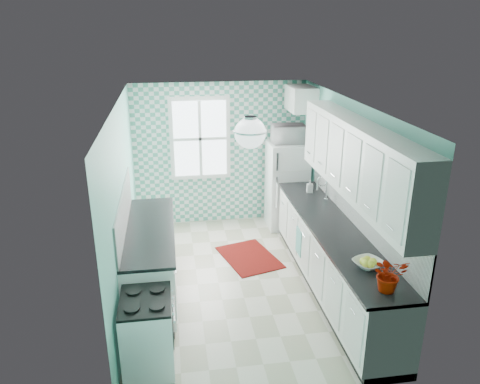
{
  "coord_description": "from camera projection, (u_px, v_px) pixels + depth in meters",
  "views": [
    {
      "loc": [
        -0.87,
        -5.69,
        3.48
      ],
      "look_at": [
        0.05,
        0.25,
        1.25
      ],
      "focal_mm": 35.0,
      "sensor_mm": 36.0,
      "label": 1
    }
  ],
  "objects": [
    {
      "name": "upper_cabinet_fridge",
      "position": [
        300.0,
        98.0,
        7.7
      ],
      "size": [
        0.4,
        0.74,
        0.4
      ],
      "primitive_type": "cube",
      "color": "white",
      "rests_on": "wall_right"
    },
    {
      "name": "wall_right",
      "position": [
        348.0,
        193.0,
        6.39
      ],
      "size": [
        0.02,
        4.4,
        2.5
      ],
      "primitive_type": "cube",
      "color": "#6FC9B5",
      "rests_on": "floor"
    },
    {
      "name": "backsplash_right",
      "position": [
        358.0,
        207.0,
        6.03
      ],
      "size": [
        0.02,
        3.6,
        0.51
      ],
      "primitive_type": "cube",
      "color": "white",
      "rests_on": "wall_right"
    },
    {
      "name": "countertop_left",
      "position": [
        150.0,
        230.0,
        6.05
      ],
      "size": [
        0.63,
        2.15,
        0.04
      ],
      "primitive_type": "cube",
      "color": "black",
      "rests_on": "base_cabinets_left"
    },
    {
      "name": "base_cabinets_right",
      "position": [
        332.0,
        260.0,
        6.25
      ],
      "size": [
        0.6,
        3.6,
        0.9
      ],
      "primitive_type": "cube",
      "color": "white",
      "rests_on": "floor"
    },
    {
      "name": "countertop_right",
      "position": [
        334.0,
        228.0,
        6.08
      ],
      "size": [
        0.63,
        3.6,
        0.04
      ],
      "primitive_type": "cube",
      "color": "black",
      "rests_on": "base_cabinets_right"
    },
    {
      "name": "microwave",
      "position": [
        289.0,
        134.0,
        7.83
      ],
      "size": [
        0.56,
        0.39,
        0.3
      ],
      "primitive_type": "imported",
      "rotation": [
        0.0,
        0.0,
        3.12
      ],
      "color": "white",
      "rests_on": "fridge"
    },
    {
      "name": "window",
      "position": [
        200.0,
        139.0,
        8.02
      ],
      "size": [
        1.04,
        0.05,
        1.44
      ],
      "color": "white",
      "rests_on": "wall_back"
    },
    {
      "name": "stove",
      "position": [
        148.0,
        331.0,
        4.88
      ],
      "size": [
        0.53,
        0.66,
        0.79
      ],
      "rotation": [
        0.0,
        0.0,
        -0.0
      ],
      "color": "silver",
      "rests_on": "floor"
    },
    {
      "name": "wall_left",
      "position": [
        122.0,
        205.0,
        5.95
      ],
      "size": [
        0.02,
        4.4,
        2.5
      ],
      "primitive_type": "cube",
      "color": "#6FC9B5",
      "rests_on": "floor"
    },
    {
      "name": "rug",
      "position": [
        249.0,
        257.0,
        7.25
      ],
      "size": [
        0.99,
        1.2,
        0.02
      ],
      "primitive_type": "cube",
      "rotation": [
        0.0,
        0.0,
        0.28
      ],
      "color": "#601007",
      "rests_on": "floor"
    },
    {
      "name": "wall_front",
      "position": [
        277.0,
        288.0,
        4.12
      ],
      "size": [
        3.0,
        0.02,
        2.5
      ],
      "primitive_type": "cube",
      "color": "#6FC9B5",
      "rests_on": "floor"
    },
    {
      "name": "fridge",
      "position": [
        287.0,
        185.0,
        8.15
      ],
      "size": [
        0.66,
        0.66,
        1.52
      ],
      "rotation": [
        0.0,
        0.0,
        -0.01
      ],
      "color": "white",
      "rests_on": "floor"
    },
    {
      "name": "accent_wall",
      "position": [
        220.0,
        154.0,
        8.2
      ],
      "size": [
        3.0,
        0.01,
        2.5
      ],
      "primitive_type": "cube",
      "color": "teal",
      "rests_on": "wall_back"
    },
    {
      "name": "potted_plant",
      "position": [
        389.0,
        274.0,
        4.59
      ],
      "size": [
        0.35,
        0.3,
        0.37
      ],
      "primitive_type": "imported",
      "rotation": [
        0.0,
        0.0,
        -0.05
      ],
      "color": "red",
      "rests_on": "countertop_right"
    },
    {
      "name": "backsplash_left",
      "position": [
        124.0,
        211.0,
        5.91
      ],
      "size": [
        0.02,
        2.15,
        0.51
      ],
      "primitive_type": "cube",
      "color": "white",
      "rests_on": "wall_left"
    },
    {
      "name": "dish_towel",
      "position": [
        299.0,
        242.0,
        6.7
      ],
      "size": [
        0.04,
        0.26,
        0.38
      ],
      "primitive_type": "cube",
      "rotation": [
        0.0,
        0.0,
        -0.07
      ],
      "color": "#70BCB2",
      "rests_on": "base_cabinets_right"
    },
    {
      "name": "soap_bottle",
      "position": [
        310.0,
        186.0,
        7.26
      ],
      "size": [
        0.1,
        0.1,
        0.2
      ],
      "primitive_type": "imported",
      "rotation": [
        0.0,
        0.0,
        -0.15
      ],
      "color": "#90B3C8",
      "rests_on": "countertop_right"
    },
    {
      "name": "base_cabinets_left",
      "position": [
        151.0,
        262.0,
        6.21
      ],
      "size": [
        0.6,
        2.15,
        0.9
      ],
      "primitive_type": "cube",
      "color": "white",
      "rests_on": "floor"
    },
    {
      "name": "floor",
      "position": [
        239.0,
        282.0,
        6.61
      ],
      "size": [
        3.0,
        4.4,
        0.02
      ],
      "primitive_type": "cube",
      "color": "beige",
      "rests_on": "ground"
    },
    {
      "name": "ceiling",
      "position": [
        239.0,
        103.0,
        5.73
      ],
      "size": [
        3.0,
        4.4,
        0.02
      ],
      "primitive_type": "cube",
      "color": "white",
      "rests_on": "wall_back"
    },
    {
      "name": "sink",
      "position": [
        315.0,
        203.0,
        6.89
      ],
      "size": [
        0.46,
        0.39,
        0.53
      ],
      "rotation": [
        0.0,
        0.0,
        -0.03
      ],
      "color": "silver",
      "rests_on": "countertop_right"
    },
    {
      "name": "fruit_bowl",
      "position": [
        368.0,
        264.0,
        5.08
      ],
      "size": [
        0.4,
        0.4,
        0.08
      ],
      "primitive_type": "imported",
      "rotation": [
        0.0,
        0.0,
        0.36
      ],
      "color": "silver",
      "rests_on": "countertop_right"
    },
    {
      "name": "upper_cabinets_right",
      "position": [
        357.0,
        160.0,
        5.58
      ],
      "size": [
        0.33,
        3.2,
        0.9
      ],
      "primitive_type": "cube",
      "color": "white",
      "rests_on": "wall_right"
    },
    {
      "name": "wall_back",
      "position": [
        220.0,
        154.0,
        8.22
      ],
      "size": [
        3.0,
        0.02,
        2.5
      ],
      "primitive_type": "cube",
      "color": "#6FC9B5",
      "rests_on": "floor"
    },
    {
      "name": "ceiling_light",
      "position": [
        250.0,
        133.0,
        5.05
      ],
      "size": [
        0.34,
        0.34,
        0.35
      ],
      "color": "silver",
      "rests_on": "ceiling"
    }
  ]
}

